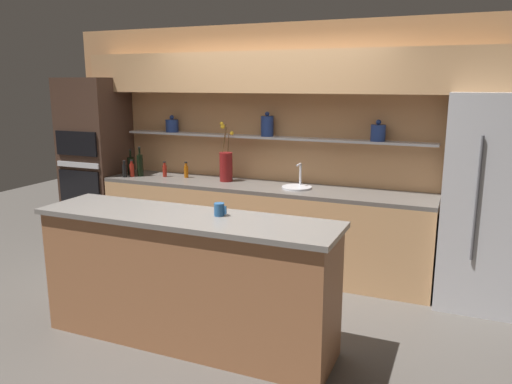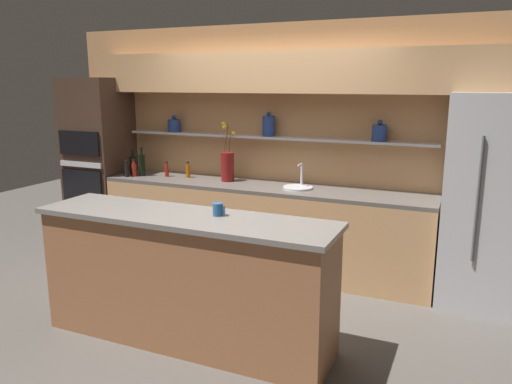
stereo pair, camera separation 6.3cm
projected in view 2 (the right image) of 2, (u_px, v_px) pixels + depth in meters
name	position (u px, v px, depth m)	size (l,w,h in m)	color
ground_plane	(215.00, 316.00, 4.34)	(12.00, 12.00, 0.00)	#4C4742
back_wall_unit	(280.00, 124.00, 5.38)	(5.20, 0.44, 2.60)	tan
back_counter_unit	(261.00, 227.00, 5.39)	(3.60, 0.62, 0.92)	tan
island_counter	(186.00, 279.00, 3.83)	(2.36, 0.61, 1.02)	#99603D
refrigerator	(496.00, 203.00, 4.35)	(0.87, 0.73, 1.91)	#B7B7BC
oven_tower	(99.00, 163.00, 6.12)	(0.69, 0.64, 2.04)	#3D281E
flower_vase	(228.00, 165.00, 5.48)	(0.15, 0.14, 0.65)	maroon
sink_fixture	(298.00, 186.00, 5.13)	(0.31, 0.31, 0.25)	#B7B7BC
bottle_wine_0	(133.00, 165.00, 5.91)	(0.08, 0.08, 0.30)	black
bottle_sauce_1	(127.00, 170.00, 5.75)	(0.05, 0.05, 0.19)	black
bottle_sauce_2	(134.00, 169.00, 5.78)	(0.05, 0.05, 0.20)	maroon
bottle_sauce_3	(188.00, 171.00, 5.71)	(0.05, 0.05, 0.18)	#9E4C0A
bottle_sauce_4	(167.00, 170.00, 5.77)	(0.05, 0.05, 0.18)	maroon
bottle_wine_5	(142.00, 165.00, 5.80)	(0.07, 0.07, 0.34)	black
coffee_mug	(218.00, 209.00, 3.69)	(0.10, 0.08, 0.10)	#235184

